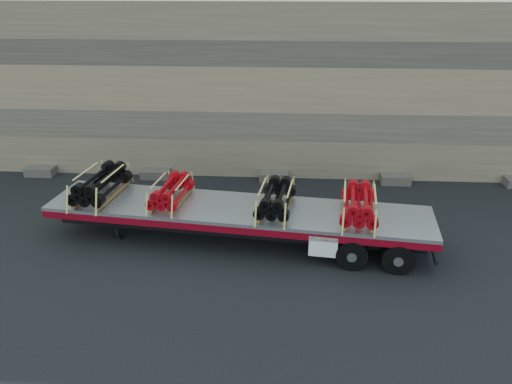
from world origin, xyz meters
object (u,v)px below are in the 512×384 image
trailer (237,224)px  bundle_front (101,185)px  bundle_rear (359,205)px  bundle_midrear (276,199)px  bundle_midfront (171,192)px

trailer → bundle_front: size_ratio=5.17×
trailer → bundle_front: bundle_front is taller
trailer → bundle_rear: size_ratio=5.59×
bundle_front → bundle_midrear: bundle_front is taller
bundle_midrear → bundle_rear: size_ratio=0.97×
bundle_midfront → trailer: bearing=-0.0°
trailer → bundle_midfront: size_ratio=6.17×
bundle_midrear → bundle_rear: bearing=0.0°
bundle_midfront → bundle_midrear: bundle_midrear is taller
bundle_midrear → trailer: bearing=180.0°
bundle_rear → trailer: bearing=-180.0°
trailer → bundle_front: (-4.50, 0.54, 1.02)m
trailer → bundle_midrear: (1.22, -0.15, 0.97)m
bundle_front → bundle_rear: bearing=0.0°
bundle_front → bundle_midfront: (2.37, -0.28, -0.07)m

